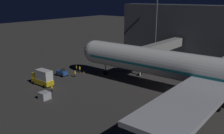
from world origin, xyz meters
TOP-DOWN VIEW (x-y plane):
  - ground_plane at (0.00, 0.00)m, footprint 320.00×320.00m
  - airliner_at_gate at (0.00, 8.00)m, footprint 50.36×67.10m
  - jet_bridge at (-13.01, -11.95)m, footprint 24.51×3.40m
  - apron_floodlight_mast at (-25.50, -19.19)m, footprint 2.90×0.50m
  - cargo_truck_aft at (14.62, -24.88)m, footprint 2.36×5.54m
  - baggage_tug_spare at (7.44, -26.87)m, footprint 1.86×2.76m
  - baggage_container_near_belt at (19.32, -18.09)m, footprint 1.86×1.85m
  - ground_crew_near_nose_gear at (6.11, -23.57)m, footprint 0.40×0.40m
  - ground_crew_marshaller_fwd at (2.13, -27.19)m, footprint 0.40×0.40m
  - ground_crew_under_port_wing at (2.74, -25.39)m, footprint 0.40×0.40m
  - ground_crew_by_tug at (16.17, -19.83)m, footprint 0.40×0.40m
  - traffic_cone_nose_port at (-2.20, -24.45)m, footprint 0.36×0.36m
  - traffic_cone_nose_starboard at (2.20, -24.45)m, footprint 0.36×0.36m

SIDE VIEW (x-z plane):
  - ground_plane at x=0.00m, z-range 0.00..0.00m
  - traffic_cone_nose_port at x=-2.20m, z-range 0.00..0.55m
  - traffic_cone_nose_starboard at x=2.20m, z-range 0.00..0.55m
  - baggage_container_near_belt at x=19.32m, z-range 0.00..1.43m
  - baggage_tug_spare at x=7.44m, z-range -0.19..1.76m
  - ground_crew_marshaller_fwd at x=2.13m, z-range 0.08..1.80m
  - ground_crew_near_nose_gear at x=6.11m, z-range 0.09..1.81m
  - ground_crew_under_port_wing at x=2.74m, z-range 0.09..1.87m
  - ground_crew_by_tug at x=16.17m, z-range 0.09..1.92m
  - cargo_truck_aft at x=14.62m, z-range 0.01..3.62m
  - airliner_at_gate at x=0.00m, z-range -4.64..15.64m
  - jet_bridge at x=-13.01m, z-range 2.03..9.14m
  - apron_floodlight_mast at x=-25.50m, z-range 1.46..20.99m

